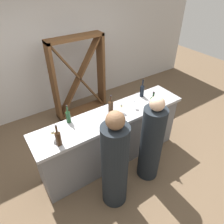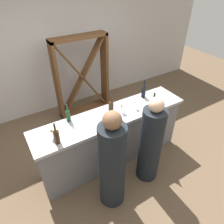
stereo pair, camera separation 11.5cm
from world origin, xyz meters
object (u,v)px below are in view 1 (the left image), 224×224
(wine_bottle_second_left_olive_green, at_px, (68,116))
(wine_glass_near_center, at_px, (134,102))
(person_center_guest, at_px, (151,143))
(wine_rack, at_px, (79,78))
(wine_bottle_center_amber_brown, at_px, (111,106))
(wine_bottle_second_right_olive_green, at_px, (153,101))
(wine_glass_near_right, at_px, (121,106))
(wine_glass_near_left, at_px, (108,119))
(wine_bottle_leftmost_amber_brown, at_px, (58,137))
(wine_bottle_rightmost_near_black, at_px, (142,90))
(wine_glass_far_left, at_px, (53,133))
(person_left_guest, at_px, (115,165))

(wine_bottle_second_left_olive_green, distance_m, wine_glass_near_center, 1.07)
(wine_bottle_second_left_olive_green, distance_m, person_center_guest, 1.31)
(wine_rack, bearing_deg, person_center_guest, -88.14)
(wine_bottle_center_amber_brown, bearing_deg, wine_bottle_second_right_olive_green, -21.45)
(wine_rack, relative_size, wine_bottle_second_left_olive_green, 5.98)
(wine_bottle_center_amber_brown, height_order, wine_glass_near_right, wine_bottle_center_amber_brown)
(wine_bottle_second_right_olive_green, bearing_deg, wine_glass_near_left, 178.63)
(wine_rack, distance_m, wine_bottle_second_right_olive_green, 1.90)
(wine_bottle_leftmost_amber_brown, bearing_deg, wine_glass_near_center, 5.14)
(wine_bottle_rightmost_near_black, bearing_deg, wine_glass_far_left, -174.20)
(wine_bottle_leftmost_amber_brown, relative_size, wine_glass_near_center, 2.20)
(wine_bottle_rightmost_near_black, xyz_separation_m, wine_glass_near_center, (-0.33, -0.20, -0.02))
(wine_bottle_leftmost_amber_brown, height_order, wine_bottle_rightmost_near_black, wine_bottle_rightmost_near_black)
(wine_bottle_second_left_olive_green, relative_size, wine_glass_near_right, 1.84)
(wine_bottle_rightmost_near_black, distance_m, wine_glass_near_right, 0.60)
(wine_rack, relative_size, wine_bottle_rightmost_near_black, 5.33)
(wine_bottle_leftmost_amber_brown, distance_m, person_left_guest, 0.82)
(wine_bottle_second_right_olive_green, height_order, wine_glass_near_left, wine_bottle_second_right_olive_green)
(wine_glass_near_right, relative_size, wine_glass_far_left, 1.02)
(wine_glass_near_center, bearing_deg, wine_bottle_second_right_olive_green, -30.76)
(wine_bottle_second_left_olive_green, height_order, wine_glass_near_center, wine_bottle_second_left_olive_green)
(wine_bottle_rightmost_near_black, bearing_deg, wine_glass_near_right, -163.19)
(wine_bottle_second_right_olive_green, bearing_deg, person_left_guest, -155.93)
(wine_glass_near_center, bearing_deg, wine_bottle_second_left_olive_green, 166.91)
(wine_glass_near_left, xyz_separation_m, wine_glass_far_left, (-0.76, 0.16, 0.01))
(wine_glass_near_center, xyz_separation_m, wine_glass_near_right, (-0.24, 0.02, 0.00))
(wine_glass_near_left, bearing_deg, wine_bottle_second_left_olive_green, 139.64)
(wine_bottle_second_left_olive_green, xyz_separation_m, wine_glass_near_center, (1.04, -0.24, -0.01))
(wine_bottle_center_amber_brown, relative_size, person_left_guest, 0.19)
(wine_rack, relative_size, wine_glass_far_left, 11.25)
(wine_rack, distance_m, wine_glass_far_left, 2.06)
(wine_rack, xyz_separation_m, wine_glass_near_right, (-0.08, -1.66, 0.22))
(wine_bottle_second_right_olive_green, distance_m, wine_glass_near_center, 0.30)
(wine_rack, height_order, person_center_guest, wine_rack)
(person_left_guest, bearing_deg, wine_bottle_center_amber_brown, -7.92)
(wine_bottle_rightmost_near_black, height_order, wine_glass_near_right, wine_bottle_rightmost_near_black)
(wine_glass_near_center, height_order, person_left_guest, person_left_guest)
(wine_bottle_center_amber_brown, xyz_separation_m, wine_bottle_rightmost_near_black, (0.72, 0.10, 0.01))
(wine_bottle_rightmost_near_black, distance_m, person_center_guest, 0.97)
(wine_bottle_rightmost_near_black, relative_size, person_left_guest, 0.21)
(person_center_guest, bearing_deg, wine_glass_near_right, -1.20)
(wine_glass_far_left, height_order, person_left_guest, person_left_guest)
(wine_rack, distance_m, wine_bottle_rightmost_near_black, 1.59)
(wine_rack, height_order, wine_bottle_second_right_olive_green, wine_rack)
(wine_bottle_leftmost_amber_brown, relative_size, wine_bottle_second_left_olive_green, 1.08)
(wine_rack, bearing_deg, wine_bottle_second_left_olive_green, -121.18)
(wine_bottle_second_left_olive_green, relative_size, person_left_guest, 0.18)
(wine_glass_near_center, distance_m, person_center_guest, 0.70)
(wine_glass_near_left, relative_size, person_left_guest, 0.09)
(wine_glass_near_center, xyz_separation_m, wine_glass_far_left, (-1.36, 0.02, 0.01))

